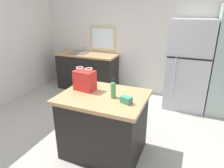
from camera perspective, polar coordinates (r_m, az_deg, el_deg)
ground at (r=3.23m, az=-6.13°, el=-16.69°), size 5.82×5.82×0.00m
back_wall at (r=4.81m, az=7.01°, el=13.77°), size 4.85×0.13×2.77m
kitchen_island at (r=2.83m, az=-2.38°, el=-11.38°), size 1.12×0.87×0.89m
refrigerator at (r=4.30m, az=20.90°, el=5.01°), size 0.79×0.75×1.78m
sink_counter at (r=5.11m, az=-7.07°, el=3.65°), size 1.52×0.61×1.10m
shopping_bag at (r=2.76m, az=-7.77°, el=1.05°), size 0.30×0.22×0.32m
small_box at (r=2.40m, az=4.10°, el=-4.52°), size 0.15×0.12×0.08m
bottle at (r=2.51m, az=0.35°, el=-1.53°), size 0.07×0.07×0.25m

